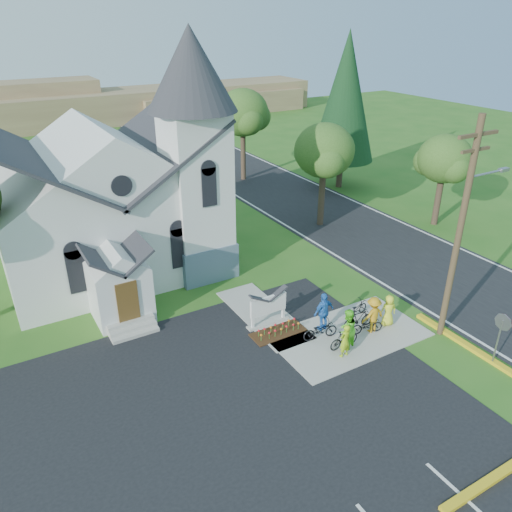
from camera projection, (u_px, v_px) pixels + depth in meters
ground at (329, 351)px, 21.95m from camera, size 120.00×120.00×0.00m
parking_lot at (204, 444)px, 17.22m from camera, size 20.00×16.00×0.02m
road at (312, 207)px, 38.11m from camera, size 8.00×90.00×0.02m
sidewalk at (348, 335)px, 23.01m from camera, size 7.00×4.00×0.05m
church at (111, 181)px, 26.84m from camera, size 12.35×12.00×13.00m
church_sign at (268, 305)px, 23.43m from camera, size 2.20×0.40×1.70m
flower_bed at (278, 332)px, 23.17m from camera, size 2.60×1.10×0.07m
utility_pole at (462, 225)px, 20.84m from camera, size 3.45×0.28×10.00m
stop_sign at (501, 329)px, 20.37m from camera, size 0.11×0.76×2.48m
tree_road_near at (324, 151)px, 32.82m from camera, size 4.00×4.00×7.05m
tree_road_mid at (243, 113)px, 42.10m from camera, size 4.40×4.40×7.80m
tree_road_far at (445, 159)px, 33.15m from camera, size 3.60×3.60×6.30m
conifer at (345, 97)px, 39.46m from camera, size 5.20×5.20×12.40m
distant_hills at (88, 107)px, 66.20m from camera, size 61.00×10.00×5.60m
cyclist_0 at (345, 341)px, 21.24m from camera, size 0.61×0.43×1.57m
bike_0 at (320, 330)px, 22.55m from camera, size 1.76×0.87×0.88m
cyclist_1 at (347, 329)px, 21.69m from camera, size 1.14×1.03×1.93m
bike_1 at (344, 339)px, 21.93m from camera, size 1.53×0.44×0.92m
cyclist_2 at (324, 312)px, 22.98m from camera, size 1.15×0.55×1.92m
bike_2 at (356, 309)px, 24.22m from camera, size 1.63×0.85×0.81m
cyclist_3 at (373, 315)px, 22.87m from camera, size 1.18×0.71×1.78m
bike_3 at (358, 319)px, 23.28m from camera, size 1.67×0.62×0.98m
cyclist_4 at (388, 310)px, 23.41m from camera, size 0.89×0.73×1.57m
bike_4 at (367, 325)px, 22.95m from camera, size 1.61×0.94×0.80m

